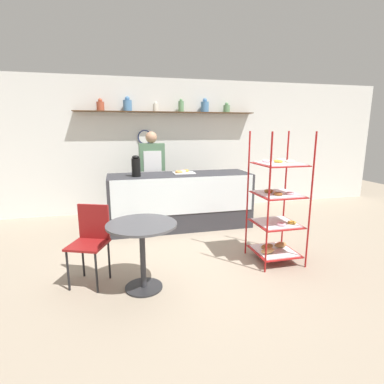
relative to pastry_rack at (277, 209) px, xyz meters
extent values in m
plane|color=gray|center=(-0.92, 0.36, -0.71)|extent=(14.00, 14.00, 0.00)
cube|color=white|center=(-0.92, 2.92, 0.64)|extent=(10.00, 0.06, 2.70)
cube|color=#4C331E|center=(-0.92, 2.77, 1.33)|extent=(3.60, 0.24, 0.02)
cylinder|color=#B24C33|center=(-2.21, 2.77, 1.42)|extent=(0.14, 0.14, 0.17)
sphere|color=#B24C33|center=(-2.21, 2.77, 1.53)|extent=(0.08, 0.08, 0.08)
cylinder|color=#4C7FB2|center=(-1.71, 2.77, 1.44)|extent=(0.16, 0.16, 0.20)
sphere|color=#4C7FB2|center=(-1.71, 2.77, 1.57)|extent=(0.09, 0.09, 0.09)
cylinder|color=silver|center=(-1.16, 2.77, 1.41)|extent=(0.11, 0.11, 0.14)
sphere|color=silver|center=(-1.16, 2.77, 1.50)|extent=(0.06, 0.06, 0.06)
cylinder|color=#669966|center=(-0.65, 2.77, 1.44)|extent=(0.11, 0.11, 0.21)
sphere|color=#669966|center=(-0.65, 2.77, 1.56)|extent=(0.06, 0.06, 0.06)
cylinder|color=#4C7FB2|center=(-0.15, 2.77, 1.44)|extent=(0.16, 0.16, 0.21)
sphere|color=#4C7FB2|center=(-0.15, 2.77, 1.57)|extent=(0.09, 0.09, 0.09)
cylinder|color=#669966|center=(0.32, 2.77, 1.41)|extent=(0.14, 0.14, 0.15)
sphere|color=#669966|center=(0.32, 2.77, 1.50)|extent=(0.07, 0.07, 0.07)
cylinder|color=navy|center=(-1.39, 2.87, 0.83)|extent=(0.28, 0.03, 0.28)
cylinder|color=white|center=(-1.39, 2.85, 0.83)|extent=(0.24, 0.00, 0.24)
cube|color=#333338|center=(-0.92, 1.66, -0.23)|extent=(2.45, 0.77, 0.95)
cube|color=silver|center=(-0.92, 1.27, -0.06)|extent=(2.35, 0.01, 0.61)
cylinder|color=#A51919|center=(-0.28, -0.29, 0.14)|extent=(0.02, 0.02, 1.68)
cylinder|color=#A51919|center=(0.28, -0.29, 0.14)|extent=(0.02, 0.02, 1.68)
cylinder|color=#A51919|center=(-0.28, 0.29, 0.14)|extent=(0.02, 0.02, 1.68)
cylinder|color=#A51919|center=(0.28, 0.29, 0.14)|extent=(0.02, 0.02, 1.68)
cube|color=#A51919|center=(0.00, 0.00, -0.59)|extent=(0.54, 0.55, 0.01)
cube|color=silver|center=(0.00, 0.00, -0.57)|extent=(0.48, 0.49, 0.01)
ellipsoid|color=#B27F47|center=(0.13, 0.06, -0.53)|extent=(0.17, 0.09, 0.08)
ellipsoid|color=tan|center=(-0.14, -0.08, -0.53)|extent=(0.20, 0.10, 0.07)
ellipsoid|color=olive|center=(-0.08, 0.05, -0.53)|extent=(0.19, 0.10, 0.07)
cube|color=#A51919|center=(0.00, 0.00, -0.20)|extent=(0.54, 0.55, 0.01)
cube|color=silver|center=(0.00, 0.00, -0.19)|extent=(0.48, 0.49, 0.01)
torus|color=#EAB2C1|center=(0.00, -0.13, -0.17)|extent=(0.12, 0.12, 0.03)
torus|color=gold|center=(0.17, -0.10, -0.17)|extent=(0.11, 0.11, 0.03)
cube|color=#A51919|center=(0.00, 0.00, 0.19)|extent=(0.54, 0.55, 0.01)
cube|color=silver|center=(0.00, 0.00, 0.20)|extent=(0.48, 0.49, 0.01)
torus|color=#EAB2C1|center=(0.11, -0.11, 0.22)|extent=(0.10, 0.10, 0.03)
torus|color=brown|center=(-0.09, 0.06, 0.22)|extent=(0.11, 0.11, 0.04)
torus|color=brown|center=(-0.06, -0.11, 0.22)|extent=(0.11, 0.11, 0.03)
torus|color=silver|center=(-0.05, 0.07, 0.22)|extent=(0.12, 0.12, 0.03)
cube|color=#A51919|center=(0.00, 0.00, 0.57)|extent=(0.54, 0.55, 0.01)
cube|color=silver|center=(0.00, 0.00, 0.59)|extent=(0.48, 0.49, 0.01)
torus|color=gold|center=(0.00, 0.04, 0.61)|extent=(0.11, 0.11, 0.03)
torus|color=#EAB2C1|center=(-0.13, 0.11, 0.61)|extent=(0.10, 0.10, 0.03)
torus|color=silver|center=(0.09, 0.12, 0.61)|extent=(0.13, 0.13, 0.04)
torus|color=silver|center=(0.13, -0.04, 0.61)|extent=(0.12, 0.12, 0.04)
cube|color=#282833|center=(-1.33, 2.23, -0.23)|extent=(0.28, 0.19, 0.95)
cube|color=#4C7051|center=(-1.33, 2.23, 0.49)|extent=(0.46, 0.22, 0.50)
cube|color=silver|center=(-1.33, 2.11, 0.40)|extent=(0.32, 0.01, 0.42)
sphere|color=tan|center=(-1.33, 2.23, 0.85)|extent=(0.21, 0.21, 0.21)
cylinder|color=#262628|center=(-1.75, -0.30, -0.70)|extent=(0.41, 0.41, 0.02)
cylinder|color=#333338|center=(-1.75, -0.30, -0.34)|extent=(0.06, 0.06, 0.70)
cylinder|color=#4C4C51|center=(-1.75, -0.30, 0.03)|extent=(0.74, 0.74, 0.02)
cylinder|color=black|center=(-2.53, -0.15, -0.48)|extent=(0.02, 0.02, 0.46)
cylinder|color=black|center=(-2.23, -0.28, -0.48)|extent=(0.02, 0.02, 0.46)
cylinder|color=black|center=(-2.41, 0.14, -0.48)|extent=(0.02, 0.02, 0.46)
cylinder|color=black|center=(-2.11, 0.02, -0.48)|extent=(0.02, 0.02, 0.46)
cube|color=maroon|center=(-2.32, -0.07, -0.24)|extent=(0.50, 0.50, 0.03)
cube|color=maroon|center=(-2.25, 0.09, -0.03)|extent=(0.34, 0.17, 0.40)
cylinder|color=black|center=(-1.67, 1.57, 0.39)|extent=(0.14, 0.14, 0.29)
ellipsoid|color=black|center=(-1.67, 1.57, 0.56)|extent=(0.12, 0.12, 0.06)
cube|color=white|center=(-0.83, 1.75, 0.25)|extent=(0.37, 0.29, 0.01)
torus|color=#EAB2C1|center=(-0.84, 1.79, 0.27)|extent=(0.12, 0.12, 0.04)
torus|color=tan|center=(-0.93, 1.72, 0.27)|extent=(0.13, 0.13, 0.04)
torus|color=gold|center=(-0.77, 1.83, 0.27)|extent=(0.11, 0.11, 0.03)
camera|label=1|loc=(-1.96, -3.34, 1.02)|focal=28.00mm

